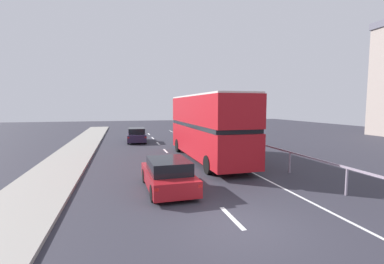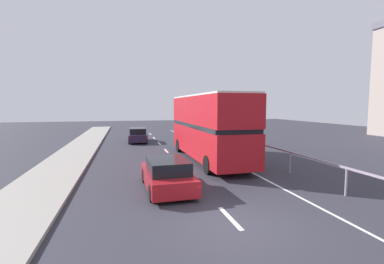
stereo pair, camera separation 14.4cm
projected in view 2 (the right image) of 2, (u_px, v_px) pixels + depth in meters
name	position (u px, v px, depth m)	size (l,w,h in m)	color
ground_plane	(236.00, 225.00, 8.34)	(75.65, 120.00, 0.10)	#2D2C36
lane_paint_markings	(215.00, 164.00, 16.96)	(3.57, 46.00, 0.01)	silver
bridge_side_railing	(256.00, 146.00, 18.22)	(0.10, 42.00, 1.17)	gray
double_decker_bus_red	(208.00, 126.00, 17.91)	(2.74, 10.31, 4.30)	#AF141C
hatchback_car_near	(167.00, 175.00, 11.70)	(1.96, 4.16, 1.35)	maroon
sedan_car_ahead	(138.00, 135.00, 27.18)	(1.93, 4.44, 1.42)	#251C37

